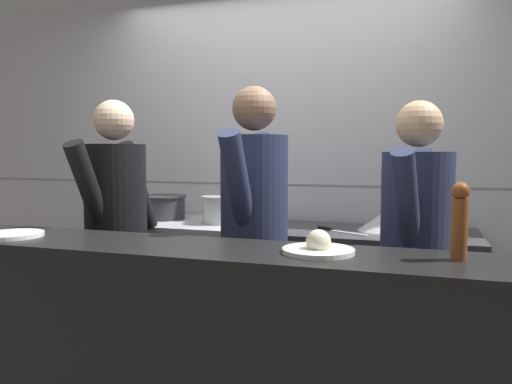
% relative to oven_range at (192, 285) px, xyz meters
% --- Properties ---
extents(wall_back_tiled, '(8.00, 0.06, 2.60)m').
position_rel_oven_range_xyz_m(wall_back_tiled, '(0.55, 0.40, 0.84)').
color(wall_back_tiled, silver).
rests_on(wall_back_tiled, ground_plane).
extents(oven_range, '(1.03, 0.71, 0.91)m').
position_rel_oven_range_xyz_m(oven_range, '(0.00, 0.00, 0.00)').
color(oven_range, '#232326').
rests_on(oven_range, ground_plane).
extents(prep_counter, '(1.26, 0.65, 0.90)m').
position_rel_oven_range_xyz_m(prep_counter, '(1.22, -0.00, -0.01)').
color(prep_counter, '#38383D').
rests_on(prep_counter, ground_plane).
extents(pass_counter, '(3.22, 0.45, 1.00)m').
position_rel_oven_range_xyz_m(pass_counter, '(0.68, -1.29, 0.04)').
color(pass_counter, black).
rests_on(pass_counter, ground_plane).
extents(stock_pot, '(0.35, 0.35, 0.17)m').
position_rel_oven_range_xyz_m(stock_pot, '(-0.25, 0.03, 0.54)').
color(stock_pot, '#2D2D33').
rests_on(stock_pot, oven_range).
extents(sauce_pot, '(0.24, 0.24, 0.18)m').
position_rel_oven_range_xyz_m(sauce_pot, '(0.23, -0.05, 0.55)').
color(sauce_pot, '#B7BABF').
rests_on(sauce_pot, oven_range).
extents(mixing_bowl_steel, '(0.29, 0.29, 0.11)m').
position_rel_oven_range_xyz_m(mixing_bowl_steel, '(1.27, 0.04, 0.49)').
color(mixing_bowl_steel, '#B7BABF').
rests_on(mixing_bowl_steel, prep_counter).
extents(chefs_knife, '(0.34, 0.21, 0.02)m').
position_rel_oven_range_xyz_m(chefs_knife, '(1.02, -0.08, 0.45)').
color(chefs_knife, '#B7BABF').
rests_on(chefs_knife, prep_counter).
extents(plated_dish_main, '(0.27, 0.27, 0.02)m').
position_rel_oven_range_xyz_m(plated_dish_main, '(-0.24, -1.34, 0.56)').
color(plated_dish_main, white).
rests_on(plated_dish_main, pass_counter).
extents(plated_dish_appetiser, '(0.27, 0.27, 0.10)m').
position_rel_oven_range_xyz_m(plated_dish_appetiser, '(1.14, -1.27, 0.57)').
color(plated_dish_appetiser, white).
rests_on(plated_dish_appetiser, pass_counter).
extents(pepper_mill, '(0.06, 0.06, 0.28)m').
position_rel_oven_range_xyz_m(pepper_mill, '(1.63, -1.23, 0.69)').
color(pepper_mill, brown).
rests_on(pepper_mill, pass_counter).
extents(chef_head_cook, '(0.37, 0.73, 1.67)m').
position_rel_oven_range_xyz_m(chef_head_cook, '(-0.12, -0.72, 0.47)').
color(chef_head_cook, black).
rests_on(chef_head_cook, ground_plane).
extents(chef_sous, '(0.36, 0.75, 1.72)m').
position_rel_oven_range_xyz_m(chef_sous, '(0.68, -0.67, 0.50)').
color(chef_sous, black).
rests_on(chef_sous, ground_plane).
extents(chef_line, '(0.39, 0.71, 1.62)m').
position_rel_oven_range_xyz_m(chef_line, '(1.48, -0.67, 0.45)').
color(chef_line, black).
rests_on(chef_line, ground_plane).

